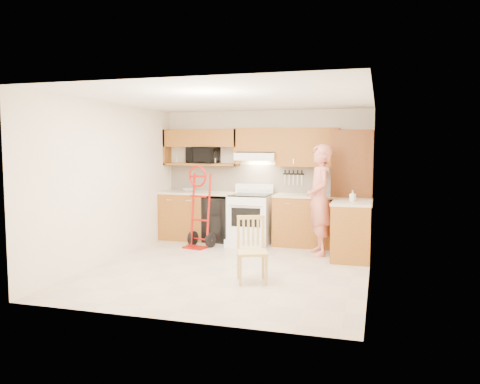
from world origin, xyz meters
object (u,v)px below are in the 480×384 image
at_px(dining_chair, 252,250).
at_px(person, 320,200).
at_px(range, 249,215).
at_px(microwave, 203,155).
at_px(hand_truck, 198,211).

bearing_deg(dining_chair, person, 50.14).
bearing_deg(range, microwave, 163.72).
bearing_deg(hand_truck, range, 46.84).
xyz_separation_m(microwave, person, (2.37, -0.81, -0.72)).
height_order(range, person, person).
height_order(microwave, dining_chair, microwave).
distance_m(person, dining_chair, 2.08).
height_order(microwave, hand_truck, microwave).
height_order(microwave, person, person).
relative_size(hand_truck, dining_chair, 1.52).
relative_size(range, dining_chair, 1.25).
bearing_deg(microwave, person, -13.47).
relative_size(microwave, range, 0.53).
relative_size(range, person, 0.59).
distance_m(microwave, person, 2.61).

